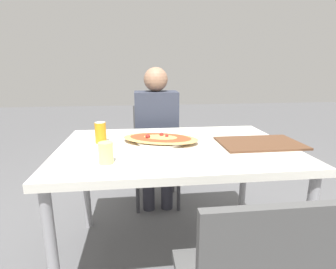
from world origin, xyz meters
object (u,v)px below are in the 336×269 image
(chair_far_seated, at_px, (156,149))
(drink_glass, at_px, (106,153))
(dining_table, at_px, (175,156))
(pizza_main, at_px, (160,139))
(soda_can, at_px, (101,133))
(person_seated, at_px, (156,129))

(chair_far_seated, xyz_separation_m, drink_glass, (-0.30, -1.03, 0.31))
(dining_table, distance_m, chair_far_seated, 0.80)
(dining_table, distance_m, drink_glass, 0.46)
(pizza_main, distance_m, soda_can, 0.36)
(drink_glass, bearing_deg, person_seated, 71.63)
(dining_table, xyz_separation_m, pizza_main, (-0.08, 0.07, 0.09))
(person_seated, height_order, pizza_main, person_seated)
(soda_can, bearing_deg, person_seated, 56.31)
(person_seated, distance_m, soda_can, 0.68)
(soda_can, bearing_deg, drink_glass, -79.10)
(chair_far_seated, distance_m, pizza_main, 0.76)
(pizza_main, height_order, soda_can, soda_can)
(dining_table, xyz_separation_m, person_seated, (-0.06, 0.67, 0.01))
(chair_far_seated, distance_m, soda_can, 0.83)
(dining_table, bearing_deg, drink_glass, -145.48)
(pizza_main, distance_m, drink_glass, 0.43)
(pizza_main, bearing_deg, dining_table, -42.33)
(person_seated, relative_size, drink_glass, 11.66)
(person_seated, height_order, drink_glass, person_seated)
(soda_can, relative_size, drink_glass, 1.23)
(dining_table, xyz_separation_m, drink_glass, (-0.36, -0.25, 0.12))
(person_seated, xyz_separation_m, soda_can, (-0.37, -0.56, 0.12))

